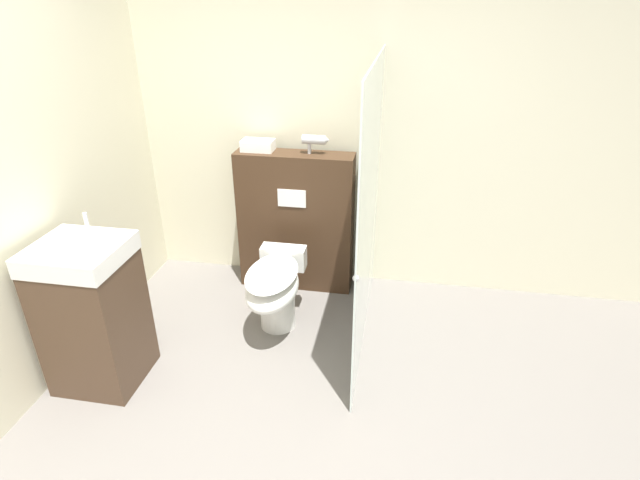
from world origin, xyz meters
TOP-DOWN VIEW (x-y plane):
  - ground_plane at (0.00, 0.00)m, footprint 12.00×12.00m
  - wall_back at (0.00, 2.05)m, footprint 8.00×0.06m
  - partition_panel at (-0.22, 1.84)m, footprint 0.92×0.24m
  - shower_glass at (0.41, 1.23)m, footprint 0.04×1.58m
  - toilet at (-0.23, 1.18)m, footprint 0.35×0.69m
  - sink_vanity at (-1.19, 0.49)m, footprint 0.51×0.48m
  - hair_drier at (-0.06, 1.85)m, footprint 0.20×0.07m
  - folded_towel at (-0.51, 1.86)m, footprint 0.24×0.15m

SIDE VIEW (x-z plane):
  - ground_plane at x=0.00m, z-range 0.00..0.00m
  - toilet at x=-0.23m, z-range 0.07..0.61m
  - sink_vanity at x=-1.19m, z-range -0.07..1.03m
  - partition_panel at x=-0.22m, z-range 0.00..1.14m
  - shower_glass at x=0.41m, z-range 0.00..1.91m
  - folded_towel at x=-0.51m, z-range 1.14..1.23m
  - hair_drier at x=-0.06m, z-range 1.18..1.32m
  - wall_back at x=0.00m, z-range 0.00..2.50m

